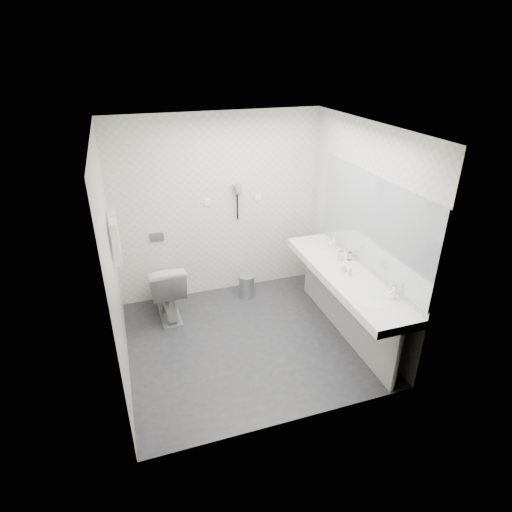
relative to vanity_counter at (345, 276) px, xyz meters
name	(u,v)px	position (x,y,z in m)	size (l,w,h in m)	color
floor	(248,340)	(-1.12, 0.20, -0.80)	(2.80, 2.80, 0.00)	#2B2B30
ceiling	(246,128)	(-1.12, 0.20, 1.70)	(2.80, 2.80, 0.00)	white
wall_back	(219,208)	(-1.12, 1.50, 0.45)	(2.80, 2.80, 0.00)	silver
wall_front	(294,312)	(-1.12, -1.10, 0.45)	(2.80, 2.80, 0.00)	silver
wall_left	(112,266)	(-2.52, 0.20, 0.45)	(2.60, 2.60, 0.00)	silver
wall_right	(361,231)	(0.27, 0.20, 0.45)	(2.60, 2.60, 0.00)	silver
vanity_counter	(345,276)	(0.00, 0.00, 0.00)	(0.55, 2.20, 0.10)	white
vanity_panel	(343,307)	(0.02, 0.00, -0.42)	(0.03, 2.15, 0.75)	#9A9792
vanity_post_near	(397,361)	(0.05, -1.04, -0.42)	(0.06, 0.06, 0.75)	silver
vanity_post_far	(310,268)	(0.05, 1.04, -0.42)	(0.06, 0.06, 0.75)	silver
mirror	(371,222)	(0.26, 0.00, 0.65)	(0.02, 2.20, 1.05)	#B2BCC6
basin_near	(376,303)	(0.00, -0.65, 0.04)	(0.40, 0.31, 0.05)	white
basin_far	(320,251)	(0.00, 0.65, 0.04)	(0.40, 0.31, 0.05)	white
faucet_near	(394,292)	(0.19, -0.65, 0.12)	(0.04, 0.04, 0.15)	silver
faucet_far	(334,242)	(0.19, 0.65, 0.12)	(0.04, 0.04, 0.15)	silver
soap_bottle_a	(344,268)	(-0.01, 0.02, 0.10)	(0.04, 0.04, 0.10)	silver
soap_bottle_c	(350,271)	(0.01, -0.08, 0.11)	(0.04, 0.04, 0.11)	silver
glass_left	(340,255)	(0.10, 0.32, 0.11)	(0.06, 0.06, 0.12)	silver
glass_right	(350,256)	(0.20, 0.27, 0.10)	(0.06, 0.06, 0.10)	silver
toilet	(166,289)	(-1.96, 1.06, -0.40)	(0.45, 0.78, 0.79)	white
flush_plate	(157,237)	(-1.98, 1.49, 0.15)	(0.18, 0.02, 0.12)	#B2B5BA
pedal_bin	(247,286)	(-0.84, 1.18, -0.64)	(0.22, 0.22, 0.31)	#B2B5BA
bin_lid	(246,276)	(-0.84, 1.18, -0.48)	(0.22, 0.22, 0.01)	#B2B5BA
towel_rail	(111,218)	(-2.47, 0.75, 0.75)	(0.02, 0.02, 0.62)	silver
towel_near	(116,242)	(-2.46, 0.61, 0.53)	(0.07, 0.24, 0.48)	silver
towel_far	(115,232)	(-2.46, 0.89, 0.53)	(0.07, 0.24, 0.48)	silver
dryer_cradle	(237,189)	(-0.88, 1.47, 0.70)	(0.10, 0.04, 0.14)	gray
dryer_barrel	(238,188)	(-0.88, 1.40, 0.73)	(0.08, 0.08, 0.14)	gray
dryer_cord	(237,207)	(-0.88, 1.46, 0.45)	(0.02, 0.02, 0.35)	black
switch_plate_a	(207,202)	(-1.27, 1.49, 0.55)	(0.09, 0.02, 0.09)	white
switch_plate_b	(258,197)	(-0.57, 1.49, 0.55)	(0.09, 0.02, 0.09)	white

